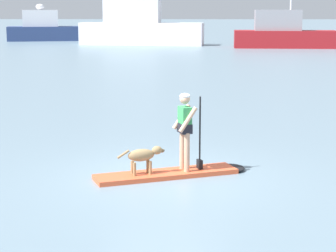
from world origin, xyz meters
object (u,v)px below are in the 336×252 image
Objects in this scene: paddleboard at (176,173)px; person_paddler at (185,126)px; moored_boat_port at (45,29)px; moored_boat_center at (139,27)px; moored_boat_outer at (283,33)px; dog at (143,156)px.

person_paddler reaches higher than paddleboard.
paddleboard is 0.37× the size of moored_boat_port.
moored_boat_center reaches higher than paddleboard.
person_paddler is 0.15× the size of moored_boat_outer.
person_paddler is 45.03m from moored_boat_outer.
moored_boat_outer is (8.47, 44.23, 0.24)m from person_paddler.
moored_boat_port is at bearing 105.15° from dog.
dog is 0.08× the size of moored_boat_center.
paddleboard is at bearing -84.33° from moored_boat_center.
moored_boat_port is 0.73× the size of moored_boat_center.
dog is 48.59m from moored_boat_center.
paddleboard is 1.04m from person_paddler.
person_paddler is at bearing -73.94° from moored_boat_port.
moored_boat_outer reaches higher than paddleboard.
moored_boat_outer is at bearing 78.94° from paddleboard.
moored_boat_port is (-15.97, 56.21, 1.23)m from paddleboard.
moored_boat_center reaches higher than dog.
dog is 45.55m from moored_boat_outer.
moored_boat_port reaches higher than person_paddler.
moored_boat_outer reaches higher than moored_boat_port.
moored_boat_outer is (8.66, 44.30, 1.25)m from paddleboard.
moored_boat_center is (-4.78, 48.12, 1.69)m from paddleboard.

